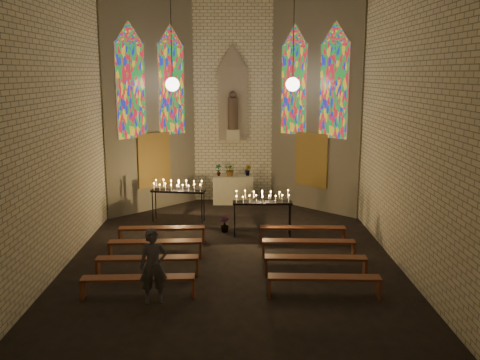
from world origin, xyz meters
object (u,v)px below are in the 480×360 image
(aisle_flower_pot, at_px, (225,224))
(votive_stand_right, at_px, (262,200))
(visitor, at_px, (153,266))
(altar, at_px, (233,190))
(votive_stand_left, at_px, (178,188))

(aisle_flower_pot, height_order, votive_stand_right, votive_stand_right)
(votive_stand_right, distance_m, visitor, 5.10)
(aisle_flower_pot, bearing_deg, altar, 86.15)
(altar, xyz_separation_m, visitor, (-1.55, -8.32, 0.27))
(votive_stand_right, height_order, visitor, visitor)
(visitor, bearing_deg, votive_stand_left, 80.89)
(altar, height_order, visitor, visitor)
(aisle_flower_pot, relative_size, visitor, 0.29)
(votive_stand_right, bearing_deg, aisle_flower_pot, 160.50)
(votive_stand_right, bearing_deg, visitor, -118.35)
(votive_stand_left, relative_size, votive_stand_right, 1.02)
(votive_stand_left, xyz_separation_m, votive_stand_right, (2.54, -1.52, 0.00))
(aisle_flower_pot, distance_m, votive_stand_right, 1.41)
(altar, bearing_deg, votive_stand_right, -77.56)
(aisle_flower_pot, xyz_separation_m, votive_stand_left, (-1.46, 1.15, 0.83))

